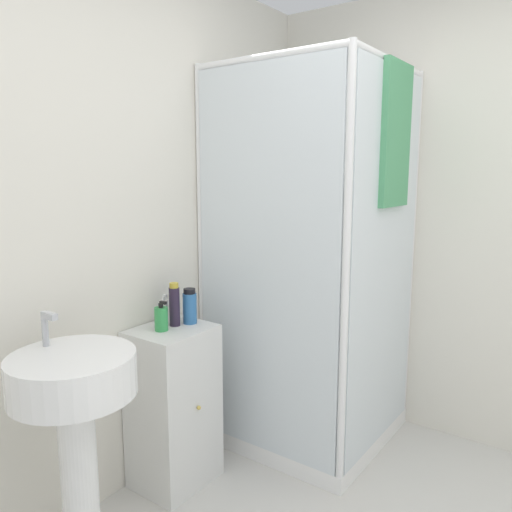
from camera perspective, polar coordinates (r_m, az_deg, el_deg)
wall_back at (r=2.21m, az=-21.27°, el=1.96°), size 6.40×0.06×2.50m
shower_enclosure at (r=2.84m, az=6.85°, el=-9.88°), size 0.89×0.92×2.06m
vanity_cabinet at (r=2.56m, az=-9.39°, el=-16.55°), size 0.37×0.33×0.79m
sink at (r=1.97m, az=-19.98°, el=-16.24°), size 0.44×0.44×1.02m
soap_dispenser at (r=2.38m, az=-10.77°, el=-7.03°), size 0.06×0.06×0.14m
shampoo_bottle_tall_black at (r=2.43m, az=-9.30°, el=-5.55°), size 0.05×0.05×0.21m
shampoo_bottle_blue at (r=2.46m, az=-7.58°, el=-5.75°), size 0.07×0.07×0.17m
lotion_bottle_white at (r=2.47m, az=-10.49°, el=-6.30°), size 0.04×0.04×0.15m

